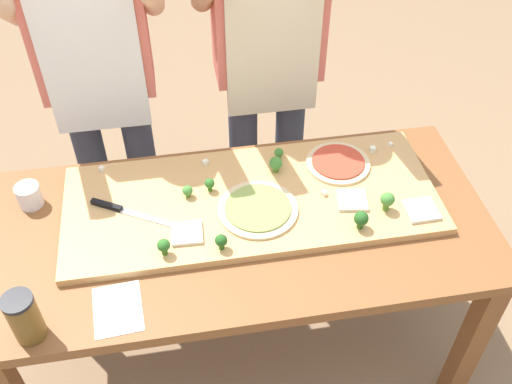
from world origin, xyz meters
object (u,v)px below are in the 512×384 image
object	(u,v)px
broccoli_floret_front_left	(164,246)
cheese_crumble_d	(102,169)
pizza_slice_far_right	(187,233)
broccoli_floret_front_mid	(221,241)
cheese_crumble_e	(390,144)
cook_left	(96,66)
cheese_crumble_c	(206,163)
flour_cup	(29,197)
prep_table	(241,244)
chefs_knife	(122,210)
pizza_whole_pesto_green	(258,209)
cheese_crumble_a	(372,149)
recipe_note	(118,309)
sauce_jar	(24,317)
cook_right	(268,51)
pizza_slice_center	(352,200)
broccoli_floret_back_right	(387,200)
broccoli_floret_front_right	(210,184)
broccoli_floret_center_right	(279,153)
broccoli_floret_center_left	(276,164)
pizza_whole_tomato_red	(338,163)
cheese_crumble_b	(324,193)
broccoli_floret_back_left	(188,191)
pizza_slice_near_right	(421,210)

from	to	relation	value
broccoli_floret_front_left	cheese_crumble_d	distance (m)	0.45
pizza_slice_far_right	broccoli_floret_front_mid	distance (m)	0.13
cheese_crumble_e	cook_left	distance (m)	1.10
broccoli_floret_front_left	cheese_crumble_c	bearing A→B (deg)	66.81
flour_cup	prep_table	bearing A→B (deg)	-16.84
chefs_knife	cheese_crumble_e	xyz separation A→B (m)	(0.96, 0.17, 0.00)
prep_table	pizza_whole_pesto_green	size ratio (longest dim) A/B	6.23
cheese_crumble_a	recipe_note	world-z (taller)	cheese_crumble_a
pizza_slice_far_right	sauce_jar	distance (m)	0.52
chefs_knife	cheese_crumble_e	world-z (taller)	chefs_knife
pizza_whole_pesto_green	cook_right	size ratio (longest dim) A/B	0.16
chefs_knife	pizza_slice_center	world-z (taller)	chefs_knife
pizza_slice_far_right	broccoli_floret_back_right	xyz separation A→B (m)	(0.64, 0.00, 0.04)
broccoli_floret_front_right	broccoli_floret_center_right	size ratio (longest dim) A/B	1.08
broccoli_floret_center_left	flour_cup	world-z (taller)	broccoli_floret_center_left
broccoli_floret_front_right	cook_right	world-z (taller)	cook_right
pizza_slice_center	broccoli_floret_back_right	distance (m)	0.12
chefs_knife	sauce_jar	world-z (taller)	sauce_jar
broccoli_floret_center_left	broccoli_floret_front_mid	size ratio (longest dim) A/B	1.09
pizza_whole_tomato_red	pizza_slice_far_right	distance (m)	0.60
pizza_slice_far_right	cheese_crumble_a	size ratio (longest dim) A/B	4.76
cook_right	cheese_crumble_b	bearing A→B (deg)	-81.76
pizza_slice_far_right	cook_right	world-z (taller)	cook_right
cheese_crumble_a	cheese_crumble_c	distance (m)	0.60
cheese_crumble_a	flour_cup	distance (m)	1.18
broccoli_floret_center_left	cook_left	world-z (taller)	cook_left
broccoli_floret_back_right	cheese_crumble_e	size ratio (longest dim) A/B	4.89
broccoli_floret_center_right	cook_right	bearing A→B (deg)	85.62
broccoli_floret_front_left	cheese_crumble_a	xyz separation A→B (m)	(0.76, 0.35, -0.03)
pizza_slice_center	broccoli_floret_back_left	xyz separation A→B (m)	(-0.53, 0.11, 0.02)
cheese_crumble_e	prep_table	bearing A→B (deg)	-156.05
pizza_slice_near_right	broccoli_floret_center_right	world-z (taller)	broccoli_floret_center_right
broccoli_floret_center_right	recipe_note	world-z (taller)	broccoli_floret_center_right
pizza_slice_center	broccoli_floret_front_right	distance (m)	0.47
broccoli_floret_center_right	broccoli_floret_front_mid	distance (m)	0.45
cook_right	broccoli_floret_front_left	bearing A→B (deg)	-121.18
prep_table	broccoli_floret_front_right	world-z (taller)	broccoli_floret_front_right
prep_table	pizza_whole_tomato_red	distance (m)	0.45
prep_table	broccoli_floret_back_right	distance (m)	0.50
cheese_crumble_c	recipe_note	distance (m)	0.62
prep_table	pizza_slice_near_right	size ratio (longest dim) A/B	16.16
prep_table	flour_cup	world-z (taller)	flour_cup
broccoli_floret_front_left	prep_table	bearing A→B (deg)	24.24
prep_table	cheese_crumble_c	size ratio (longest dim) A/B	88.74
chefs_knife	pizza_slice_near_right	size ratio (longest dim) A/B	2.79
broccoli_floret_front_right	cheese_crumble_b	world-z (taller)	broccoli_floret_front_right
pizza_slice_far_right	broccoli_floret_back_left	bearing A→B (deg)	84.33
flour_cup	cheese_crumble_c	bearing A→B (deg)	6.68
broccoli_floret_front_mid	cheese_crumble_c	bearing A→B (deg)	91.04
cheese_crumble_b	pizza_slice_far_right	bearing A→B (deg)	-167.93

